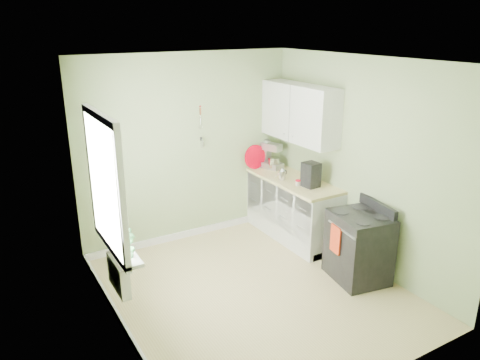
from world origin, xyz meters
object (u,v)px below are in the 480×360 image
stove (359,246)px  stand_mixer (271,156)px  kettle (282,174)px  coffee_maker (311,175)px

stove → stand_mixer: stand_mixer is taller
stove → stand_mixer: 2.13m
stove → kettle: 1.57m
kettle → coffee_maker: (0.16, -0.44, 0.08)m
stove → stand_mixer: (0.05, 2.03, 0.66)m
stove → stand_mixer: bearing=88.6°
stove → coffee_maker: size_ratio=2.85×
kettle → coffee_maker: 0.48m
coffee_maker → kettle: bearing=110.1°
stand_mixer → kettle: size_ratio=2.60×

